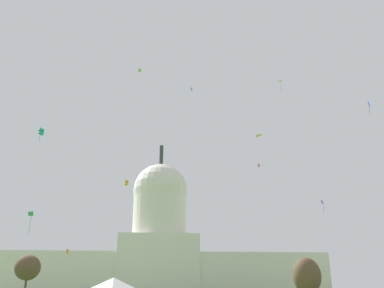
{
  "coord_description": "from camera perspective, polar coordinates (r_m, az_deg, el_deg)",
  "views": [
    {
      "loc": [
        -1.65,
        -37.58,
        2.09
      ],
      "look_at": [
        5.75,
        60.15,
        37.62
      ],
      "focal_mm": 39.09,
      "sensor_mm": 36.0,
      "label": 1
    }
  ],
  "objects": [
    {
      "name": "kite_lime_high",
      "position": [
        103.26,
        -6.85,
        9.72
      ],
      "size": [
        1.15,
        1.84,
        0.14
      ],
      "rotation": [
        0.0,
        0.0,
        1.73
      ],
      "color": "#8CD133"
    },
    {
      "name": "kite_gold_mid",
      "position": [
        121.29,
        -8.97,
        -5.24
      ],
      "size": [
        1.34,
        1.37,
        1.41
      ],
      "rotation": [
        0.0,
        0.0,
        3.71
      ],
      "color": "gold"
    },
    {
      "name": "kite_yellow_mid",
      "position": [
        86.35,
        8.81,
        1.02
      ],
      "size": [
        1.45,
        1.94,
        0.2
      ],
      "rotation": [
        0.0,
        0.0,
        5.14
      ],
      "color": "yellow"
    },
    {
      "name": "kite_green_low",
      "position": [
        86.75,
        -21.17,
        -9.19
      ],
      "size": [
        1.06,
        0.45,
        4.16
      ],
      "rotation": [
        0.0,
        0.0,
        2.27
      ],
      "color": "green"
    },
    {
      "name": "kite_blue_high",
      "position": [
        91.64,
        22.99,
        4.95
      ],
      "size": [
        0.64,
        0.92,
        2.55
      ],
      "rotation": [
        0.0,
        0.0,
        3.59
      ],
      "color": "blue"
    },
    {
      "name": "tree_east_far",
      "position": [
        109.88,
        15.39,
        -16.93
      ],
      "size": [
        9.7,
        9.2,
        10.82
      ],
      "color": "brown",
      "rests_on": "ground_plane"
    },
    {
      "name": "kite_violet_mid",
      "position": [
        110.92,
        17.37,
        -7.74
      ],
      "size": [
        0.78,
        0.61,
        3.35
      ],
      "rotation": [
        0.0,
        0.0,
        6.27
      ],
      "color": "purple"
    },
    {
      "name": "tree_west_far",
      "position": [
        120.51,
        -21.51,
        -15.42
      ],
      "size": [
        7.14,
        8.41,
        12.07
      ],
      "color": "brown",
      "rests_on": "ground_plane"
    },
    {
      "name": "kite_pink_high",
      "position": [
        161.57,
        9.1,
        -2.9
      ],
      "size": [
        0.92,
        0.45,
        1.42
      ],
      "rotation": [
        0.0,
        0.0,
        1.96
      ],
      "color": "pink"
    },
    {
      "name": "capitol_building",
      "position": [
        189.32,
        -4.57,
        -15.05
      ],
      "size": [
        142.96,
        26.96,
        69.41
      ],
      "color": "silver",
      "rests_on": "ground_plane"
    },
    {
      "name": "kite_orange_low",
      "position": [
        148.94,
        -16.63,
        -13.97
      ],
      "size": [
        0.74,
        0.48,
        3.51
      ],
      "rotation": [
        0.0,
        0.0,
        2.81
      ],
      "color": "orange"
    },
    {
      "name": "kite_white_high",
      "position": [
        112.2,
        11.93,
        7.95
      ],
      "size": [
        1.21,
        1.11,
        2.28
      ],
      "rotation": [
        0.0,
        0.0,
        2.91
      ],
      "color": "white"
    },
    {
      "name": "kite_turquoise_high",
      "position": [
        100.97,
        -19.88,
        1.6
      ],
      "size": [
        1.56,
        1.52,
        3.04
      ],
      "rotation": [
        0.0,
        0.0,
        5.23
      ],
      "color": "teal"
    },
    {
      "name": "kite_magenta_low",
      "position": [
        135.48,
        6.21,
        -16.49
      ],
      "size": [
        0.46,
        0.78,
        3.59
      ],
      "rotation": [
        0.0,
        0.0,
        3.9
      ],
      "color": "#D1339E"
    },
    {
      "name": "kite_cyan_high",
      "position": [
        117.64,
        -0.07,
        7.48
      ],
      "size": [
        0.7,
        0.43,
        1.18
      ],
      "rotation": [
        0.0,
        0.0,
        3.04
      ],
      "color": "#33BCDB"
    }
  ]
}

